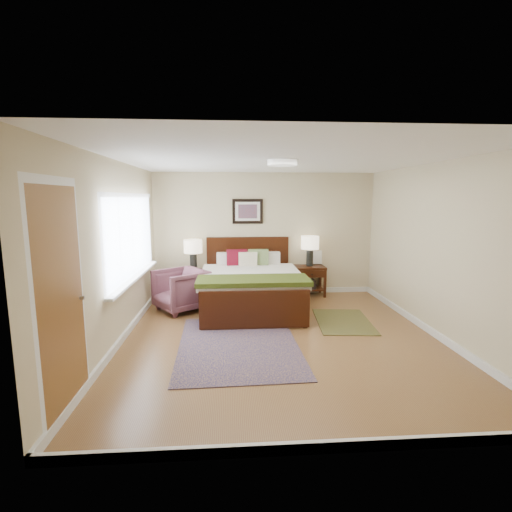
{
  "coord_description": "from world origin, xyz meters",
  "views": [
    {
      "loc": [
        -0.72,
        -5.08,
        1.99
      ],
      "look_at": [
        -0.29,
        0.88,
        1.05
      ],
      "focal_mm": 26.0,
      "sensor_mm": 36.0,
      "label": 1
    }
  ],
  "objects_px": {
    "bed": "(251,279)",
    "lamp_left": "(193,249)",
    "armchair": "(181,290)",
    "lamp_right": "(310,245)",
    "rug_persian": "(239,345)",
    "nightstand_left": "(194,276)",
    "nightstand_right": "(309,278)"
  },
  "relations": [
    {
      "from": "rug_persian",
      "to": "armchair",
      "type": "bearing_deg",
      "value": 118.72
    },
    {
      "from": "lamp_left",
      "to": "nightstand_left",
      "type": "bearing_deg",
      "value": -90.0
    },
    {
      "from": "lamp_right",
      "to": "rug_persian",
      "type": "bearing_deg",
      "value": -120.89
    },
    {
      "from": "bed",
      "to": "lamp_right",
      "type": "xyz_separation_m",
      "value": [
        1.26,
        0.85,
        0.5
      ]
    },
    {
      "from": "lamp_right",
      "to": "lamp_left",
      "type": "bearing_deg",
      "value": 180.0
    },
    {
      "from": "lamp_left",
      "to": "armchair",
      "type": "relative_size",
      "value": 0.75
    },
    {
      "from": "bed",
      "to": "lamp_left",
      "type": "distance_m",
      "value": 1.46
    },
    {
      "from": "lamp_left",
      "to": "armchair",
      "type": "height_order",
      "value": "lamp_left"
    },
    {
      "from": "nightstand_left",
      "to": "armchair",
      "type": "xyz_separation_m",
      "value": [
        -0.15,
        -0.84,
        -0.07
      ]
    },
    {
      "from": "bed",
      "to": "lamp_left",
      "type": "bearing_deg",
      "value": 142.29
    },
    {
      "from": "nightstand_right",
      "to": "armchair",
      "type": "height_order",
      "value": "armchair"
    },
    {
      "from": "armchair",
      "to": "bed",
      "type": "bearing_deg",
      "value": 54.75
    },
    {
      "from": "bed",
      "to": "nightstand_left",
      "type": "height_order",
      "value": "bed"
    },
    {
      "from": "lamp_right",
      "to": "rug_persian",
      "type": "relative_size",
      "value": 0.27
    },
    {
      "from": "nightstand_left",
      "to": "rug_persian",
      "type": "bearing_deg",
      "value": -71.67
    },
    {
      "from": "lamp_left",
      "to": "rug_persian",
      "type": "height_order",
      "value": "lamp_left"
    },
    {
      "from": "bed",
      "to": "lamp_right",
      "type": "bearing_deg",
      "value": 34.02
    },
    {
      "from": "nightstand_right",
      "to": "armchair",
      "type": "relative_size",
      "value": 0.76
    },
    {
      "from": "bed",
      "to": "rug_persian",
      "type": "relative_size",
      "value": 0.97
    },
    {
      "from": "bed",
      "to": "armchair",
      "type": "relative_size",
      "value": 2.69
    },
    {
      "from": "lamp_left",
      "to": "armchair",
      "type": "distance_m",
      "value": 1.07
    },
    {
      "from": "armchair",
      "to": "rug_persian",
      "type": "bearing_deg",
      "value": -5.56
    },
    {
      "from": "lamp_right",
      "to": "armchair",
      "type": "xyz_separation_m",
      "value": [
        -2.5,
        -0.86,
        -0.68
      ]
    },
    {
      "from": "lamp_left",
      "to": "nightstand_right",
      "type": "bearing_deg",
      "value": -0.32
    },
    {
      "from": "nightstand_left",
      "to": "rug_persian",
      "type": "distance_m",
      "value": 2.69
    },
    {
      "from": "nightstand_left",
      "to": "armchair",
      "type": "bearing_deg",
      "value": -100.02
    },
    {
      "from": "lamp_right",
      "to": "nightstand_right",
      "type": "bearing_deg",
      "value": -90.0
    },
    {
      "from": "bed",
      "to": "armchair",
      "type": "bearing_deg",
      "value": -179.28
    },
    {
      "from": "bed",
      "to": "lamp_left",
      "type": "relative_size",
      "value": 3.59
    },
    {
      "from": "nightstand_right",
      "to": "nightstand_left",
      "type": "bearing_deg",
      "value": -179.83
    },
    {
      "from": "nightstand_right",
      "to": "rug_persian",
      "type": "xyz_separation_m",
      "value": [
        -1.52,
        -2.53,
        -0.37
      ]
    },
    {
      "from": "lamp_right",
      "to": "bed",
      "type": "bearing_deg",
      "value": -145.98
    }
  ]
}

